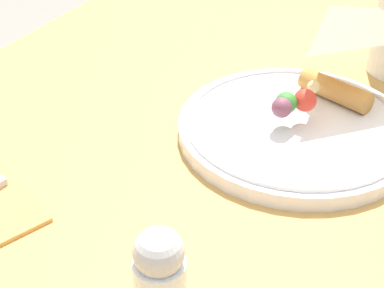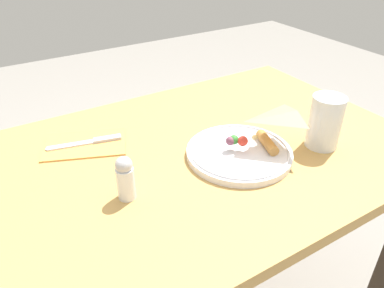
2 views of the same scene
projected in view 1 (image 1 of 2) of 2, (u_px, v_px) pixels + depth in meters
dining_table at (212, 223)px, 0.68m from camera, size 1.03×0.71×0.71m
plate_pizza at (297, 124)px, 0.62m from camera, size 0.25×0.25×0.06m
salt_shaker at (160, 285)px, 0.39m from camera, size 0.04×0.04×0.10m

